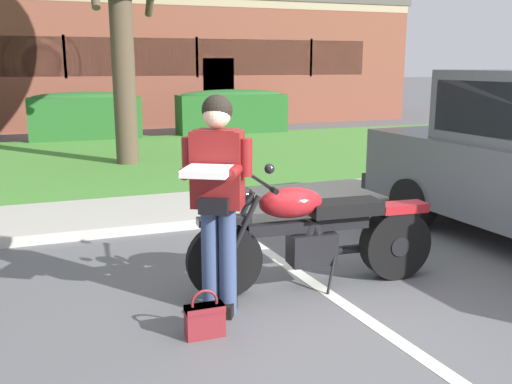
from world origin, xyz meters
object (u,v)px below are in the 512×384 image
rider_person (217,188)px  hedge_center_left (85,115)px  hedge_center_right (232,111)px  handbag (205,318)px  brick_building (61,61)px  motorcycle (323,233)px

rider_person → hedge_center_left: bearing=91.3°
rider_person → hedge_center_left: size_ratio=0.62×
hedge_center_right → rider_person: bearing=-108.3°
handbag → hedge_center_right: size_ratio=0.12×
hedge_center_left → brick_building: 6.48m
motorcycle → handbag: (-1.23, -0.59, -0.34)m
motorcycle → handbag: size_ratio=6.23×
motorcycle → hedge_center_left: (-1.27, 10.89, 0.17)m
handbag → hedge_center_left: (-0.04, 11.48, 0.51)m
motorcycle → handbag: 1.41m
handbag → brick_building: bearing=91.1°
brick_building → rider_person: bearing=-88.2°
hedge_center_left → hedge_center_right: 3.92m
rider_person → hedge_center_right: 11.73m
rider_person → hedge_center_left: 11.14m
rider_person → motorcycle: bearing=13.2°
handbag → hedge_center_left: 11.49m
hedge_center_left → hedge_center_right: size_ratio=0.91×
handbag → brick_building: (-0.35, 17.80, 1.89)m
handbag → hedge_center_right: bearing=71.3°
handbag → hedge_center_right: 12.13m
hedge_center_left → rider_person: bearing=-88.7°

